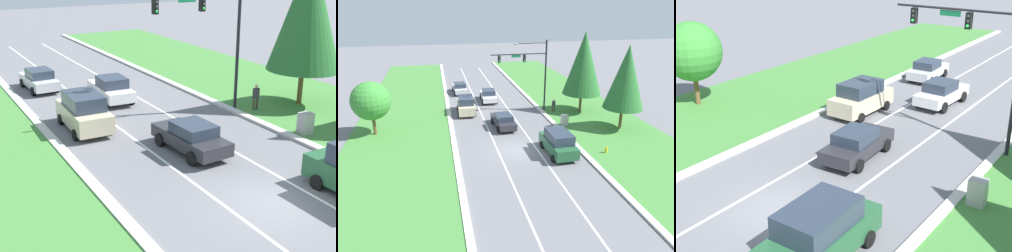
# 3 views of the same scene
# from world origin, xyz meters

# --- Properties ---
(ground_plane) EXTENTS (160.00, 160.00, 0.00)m
(ground_plane) POSITION_xyz_m (0.00, 0.00, 0.00)
(ground_plane) COLOR slate
(curb_strip_left) EXTENTS (0.50, 90.00, 0.15)m
(curb_strip_left) POSITION_xyz_m (-5.65, 0.00, 0.07)
(curb_strip_left) COLOR beige
(curb_strip_left) RESTS_ON ground_plane
(lane_stripe_inner_left) EXTENTS (0.14, 81.00, 0.01)m
(lane_stripe_inner_left) POSITION_xyz_m (-1.80, 0.00, 0.00)
(lane_stripe_inner_left) COLOR white
(lane_stripe_inner_left) RESTS_ON ground_plane
(lane_stripe_inner_right) EXTENTS (0.14, 81.00, 0.01)m
(lane_stripe_inner_right) POSITION_xyz_m (1.80, 0.00, 0.00)
(lane_stripe_inner_right) COLOR white
(lane_stripe_inner_right) RESTS_ON ground_plane
(traffic_signal_mast) EXTENTS (6.76, 0.41, 8.67)m
(traffic_signal_mast) POSITION_xyz_m (4.24, 10.58, 5.68)
(traffic_signal_mast) COLOR black
(traffic_signal_mast) RESTS_ON ground_plane
(champagne_suv) EXTENTS (2.25, 4.67, 2.10)m
(champagne_suv) POSITION_xyz_m (-3.57, 11.66, 1.06)
(champagne_suv) COLOR beige
(champagne_suv) RESTS_ON ground_plane
(white_sedan) EXTENTS (2.21, 4.66, 1.69)m
(white_sedan) POSITION_xyz_m (-0.09, 16.08, 0.86)
(white_sedan) COLOR white
(white_sedan) RESTS_ON ground_plane
(forest_suv) EXTENTS (2.30, 4.81, 2.13)m
(forest_suv) POSITION_xyz_m (3.38, -1.43, 1.07)
(forest_suv) COLOR #235633
(forest_suv) RESTS_ON ground_plane
(silver_sedan) EXTENTS (2.10, 4.49, 1.56)m
(silver_sedan) POSITION_xyz_m (-3.55, 21.23, 0.78)
(silver_sedan) COLOR silver
(silver_sedan) RESTS_ON ground_plane
(charcoal_sedan) EXTENTS (2.21, 4.65, 1.55)m
(charcoal_sedan) POSITION_xyz_m (-0.09, 6.02, 0.79)
(charcoal_sedan) COLOR #28282D
(charcoal_sedan) RESTS_ON ground_plane
(utility_cabinet) EXTENTS (0.70, 0.60, 1.25)m
(utility_cabinet) POSITION_xyz_m (6.54, 5.00, 0.62)
(utility_cabinet) COLOR #9E9E99
(utility_cabinet) RESTS_ON ground_plane
(oak_near_left_tree) EXTENTS (3.85, 3.85, 5.55)m
(oak_near_left_tree) POSITION_xyz_m (-13.36, 6.68, 3.62)
(oak_near_left_tree) COLOR brown
(oak_near_left_tree) RESTS_ON ground_plane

